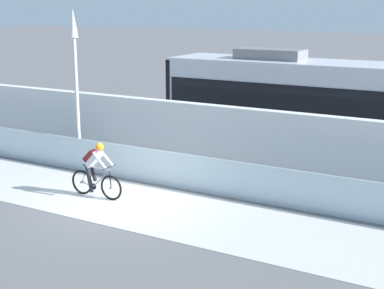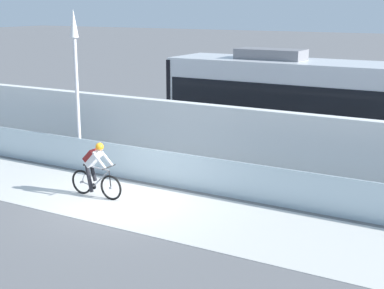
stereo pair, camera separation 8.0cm
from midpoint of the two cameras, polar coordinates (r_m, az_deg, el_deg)
name	(u,v)px [view 1 (the left image)]	position (r m, az deg, el deg)	size (l,w,h in m)	color
ground_plane	(121,202)	(15.86, -7.34, -5.77)	(200.00, 200.00, 0.00)	slate
bike_path_deck	(121,202)	(15.85, -7.34, -5.75)	(32.00, 3.20, 0.01)	silver
glass_parapet	(157,167)	(17.13, -3.71, -2.29)	(32.00, 0.05, 1.08)	silver
concrete_barrier_wall	(186,136)	(18.46, -0.69, 0.82)	(32.00, 0.36, 2.25)	white
tram_rail_near	(220,153)	(20.85, 2.75, -0.83)	(32.00, 0.08, 0.01)	#595654
tram_rail_far	(237,145)	(22.11, 4.42, -0.01)	(32.00, 0.08, 0.01)	#595654
tram	(322,108)	(19.84, 12.90, 3.65)	(11.06, 2.54, 3.81)	silver
cyclist_on_bike	(95,170)	(16.11, -9.87, -2.55)	(1.77, 0.58, 1.61)	black
lamp_post_antenna	(76,69)	(18.78, -11.80, 7.46)	(0.28, 0.28, 5.20)	gray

